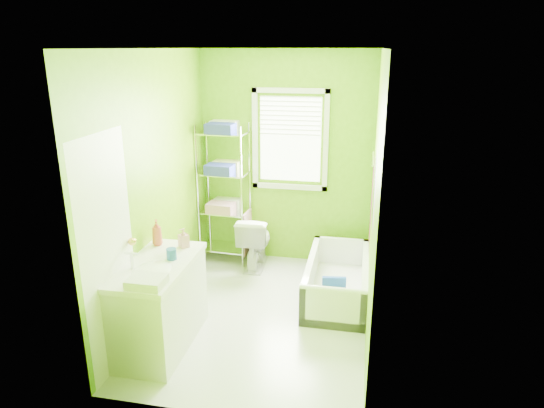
% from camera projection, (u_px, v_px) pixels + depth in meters
% --- Properties ---
extents(ground, '(2.90, 2.90, 0.00)m').
position_uv_depth(ground, '(262.00, 315.00, 4.96)').
color(ground, silver).
rests_on(ground, ground).
extents(room_envelope, '(2.14, 2.94, 2.62)m').
position_uv_depth(room_envelope, '(260.00, 168.00, 4.48)').
color(room_envelope, '#65A107').
rests_on(room_envelope, ground).
extents(window, '(0.92, 0.05, 1.22)m').
position_uv_depth(window, '(290.00, 135.00, 5.78)').
color(window, white).
rests_on(window, ground).
extents(door, '(0.09, 0.80, 2.00)m').
position_uv_depth(door, '(109.00, 256.00, 3.91)').
color(door, white).
rests_on(door, ground).
extents(right_wall_decor, '(0.04, 1.48, 1.17)m').
position_uv_depth(right_wall_decor, '(373.00, 198.00, 4.34)').
color(right_wall_decor, '#420718').
rests_on(right_wall_decor, ground).
extents(bathtub, '(0.65, 1.39, 0.45)m').
position_uv_depth(bathtub, '(337.00, 286.00, 5.26)').
color(bathtub, white).
rests_on(bathtub, ground).
extents(toilet, '(0.40, 0.67, 0.67)m').
position_uv_depth(toilet, '(255.00, 241.00, 5.97)').
color(toilet, white).
rests_on(toilet, ground).
extents(vanity, '(0.56, 1.08, 1.07)m').
position_uv_depth(vanity, '(159.00, 302.00, 4.34)').
color(vanity, silver).
rests_on(vanity, ground).
extents(wire_shelf_unit, '(0.62, 0.49, 1.77)m').
position_uv_depth(wire_shelf_unit, '(225.00, 178.00, 5.93)').
color(wire_shelf_unit, silver).
rests_on(wire_shelf_unit, ground).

